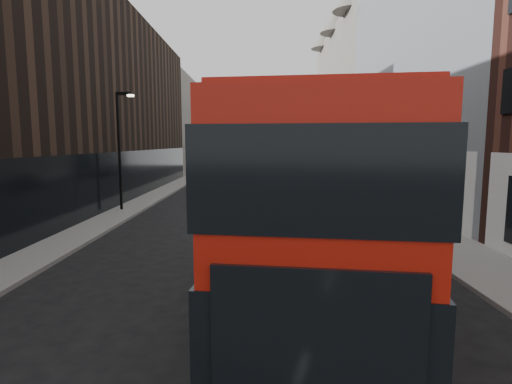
{
  "coord_description": "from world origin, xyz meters",
  "views": [
    {
      "loc": [
        -0.03,
        -5.94,
        4.15
      ],
      "look_at": [
        -0.08,
        7.51,
        2.5
      ],
      "focal_mm": 28.0,
      "sensor_mm": 36.0,
      "label": 1
    }
  ],
  "objects_px": {
    "grey_bus": "(277,160)",
    "car_c": "(294,183)",
    "street_lamp": "(120,143)",
    "car_a": "(314,219)",
    "car_b": "(303,187)",
    "red_bus": "(315,200)"
  },
  "relations": [
    {
      "from": "red_bus",
      "to": "car_a",
      "type": "xyz_separation_m",
      "value": [
        1.11,
        7.89,
        -1.98
      ]
    },
    {
      "from": "car_b",
      "to": "car_c",
      "type": "xyz_separation_m",
      "value": [
        -0.4,
        3.54,
        -0.03
      ]
    },
    {
      "from": "grey_bus",
      "to": "car_b",
      "type": "xyz_separation_m",
      "value": [
        1.06,
        -20.85,
        -1.23
      ]
    },
    {
      "from": "grey_bus",
      "to": "car_b",
      "type": "bearing_deg",
      "value": -87.65
    },
    {
      "from": "street_lamp",
      "to": "red_bus",
      "type": "bearing_deg",
      "value": -55.19
    },
    {
      "from": "car_b",
      "to": "street_lamp",
      "type": "bearing_deg",
      "value": -154.47
    },
    {
      "from": "grey_bus",
      "to": "car_a",
      "type": "height_order",
      "value": "grey_bus"
    },
    {
      "from": "red_bus",
      "to": "grey_bus",
      "type": "bearing_deg",
      "value": 96.54
    },
    {
      "from": "street_lamp",
      "to": "car_c",
      "type": "xyz_separation_m",
      "value": [
        11.38,
        10.62,
        -3.5
      ]
    },
    {
      "from": "street_lamp",
      "to": "grey_bus",
      "type": "bearing_deg",
      "value": 68.99
    },
    {
      "from": "red_bus",
      "to": "car_b",
      "type": "height_order",
      "value": "red_bus"
    },
    {
      "from": "street_lamp",
      "to": "red_bus",
      "type": "relative_size",
      "value": 0.57
    },
    {
      "from": "street_lamp",
      "to": "car_c",
      "type": "distance_m",
      "value": 15.96
    },
    {
      "from": "street_lamp",
      "to": "car_a",
      "type": "xyz_separation_m",
      "value": [
        10.77,
        -6.0,
        -3.45
      ]
    },
    {
      "from": "street_lamp",
      "to": "grey_bus",
      "type": "distance_m",
      "value": 30.0
    },
    {
      "from": "grey_bus",
      "to": "car_c",
      "type": "height_order",
      "value": "grey_bus"
    },
    {
      "from": "car_a",
      "to": "car_c",
      "type": "height_order",
      "value": "car_a"
    },
    {
      "from": "red_bus",
      "to": "car_c",
      "type": "bearing_deg",
      "value": 93.97
    },
    {
      "from": "street_lamp",
      "to": "car_a",
      "type": "distance_m",
      "value": 12.8
    },
    {
      "from": "street_lamp",
      "to": "grey_bus",
      "type": "xyz_separation_m",
      "value": [
        10.72,
        27.93,
        -2.24
      ]
    },
    {
      "from": "street_lamp",
      "to": "grey_bus",
      "type": "relative_size",
      "value": 0.62
    },
    {
      "from": "street_lamp",
      "to": "car_b",
      "type": "xyz_separation_m",
      "value": [
        11.78,
        7.08,
        -3.48
      ]
    }
  ]
}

